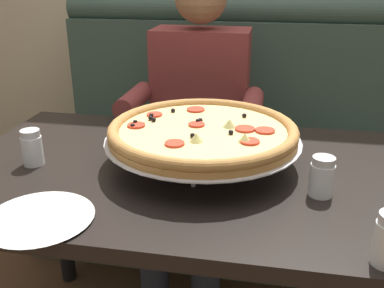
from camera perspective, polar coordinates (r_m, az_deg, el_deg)
name	(u,v)px	position (r m, az deg, el deg)	size (l,w,h in m)	color
booth_bench	(225,155)	(2.16, 4.28, -1.45)	(1.69, 0.78, 1.13)	#384C42
dining_table	(193,196)	(1.28, 0.07, -6.71)	(1.35, 0.81, 0.73)	black
diner_main	(197,109)	(1.82, 0.61, 4.51)	(0.54, 0.64, 1.27)	#2D3342
pizza	(203,132)	(1.23, 1.41, 1.53)	(0.55, 0.55, 0.13)	silver
shaker_pepper_flakes	(322,179)	(1.12, 16.42, -4.39)	(0.06, 0.06, 0.10)	white
shaker_oregano	(32,150)	(1.32, -19.95, -0.72)	(0.06, 0.06, 0.10)	white
plate_near_left	(39,216)	(1.05, -19.21, -8.74)	(0.24, 0.24, 0.02)	white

